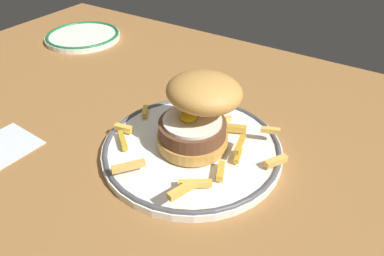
# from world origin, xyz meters

# --- Properties ---
(ground_plane) EXTENTS (1.34, 0.83, 0.04)m
(ground_plane) POSITION_xyz_m (0.00, 0.00, -0.02)
(ground_plane) COLOR olive
(dinner_plate) EXTENTS (0.28, 0.28, 0.02)m
(dinner_plate) POSITION_xyz_m (0.04, -0.03, 0.01)
(dinner_plate) COLOR white
(dinner_plate) RESTS_ON ground_plane
(burger) EXTENTS (0.13, 0.14, 0.12)m
(burger) POSITION_xyz_m (0.05, -0.02, 0.07)
(burger) COLOR gold
(burger) RESTS_ON dinner_plate
(fries_pile) EXTENTS (0.26, 0.22, 0.03)m
(fries_pile) POSITION_xyz_m (0.06, -0.04, 0.02)
(fries_pile) COLOR gold
(fries_pile) RESTS_ON dinner_plate
(side_plate) EXTENTS (0.19, 0.19, 0.02)m
(side_plate) POSITION_xyz_m (-0.44, 0.20, 0.01)
(side_plate) COLOR white
(side_plate) RESTS_ON ground_plane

